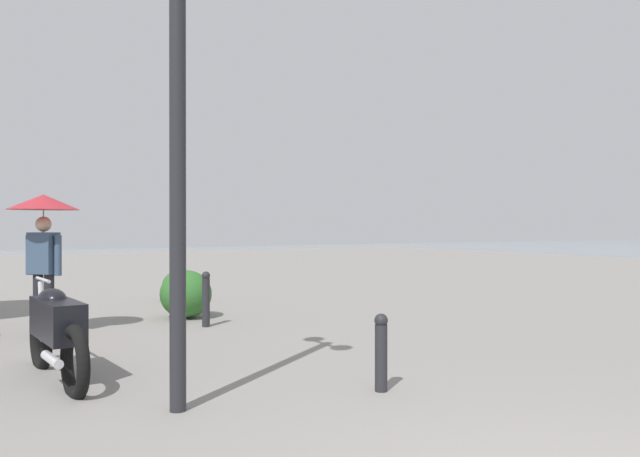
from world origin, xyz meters
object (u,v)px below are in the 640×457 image
Objects in this scene: motorcycle at (56,330)px; pedestrian at (43,224)px; lamppost at (178,74)px; bollard_near at (381,351)px; bollard_mid at (206,298)px.

motorcycle is 3.11m from pedestrian.
lamppost reaches higher than motorcycle.
motorcycle is 1.07× the size of pedestrian.
motorcycle is at bearing 23.28° from lamppost.
pedestrian reaches higher than bollard_near.
lamppost is 5.04× the size of bollard_mid.
motorcycle is (1.70, 0.73, -2.37)m from lamppost.
bollard_near is at bearing -101.79° from lamppost.
lamppost reaches higher than bollard_mid.
pedestrian is 2.60m from bollard_mid.
lamppost is 5.03m from bollard_mid.
lamppost is at bearing 78.21° from bollard_near.
motorcycle is 3.32m from bollard_near.
bollard_mid is (4.04, -1.76, -2.42)m from lamppost.
pedestrian is at bearing 25.31° from bollard_near.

